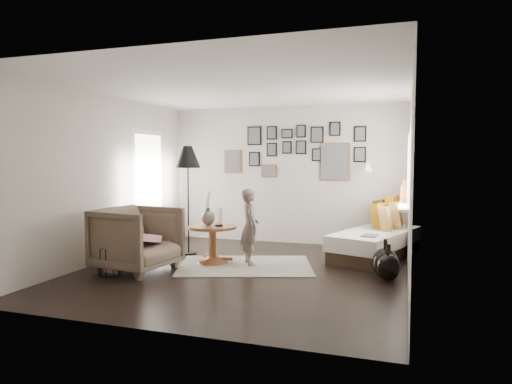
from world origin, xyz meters
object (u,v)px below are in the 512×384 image
(demijohn_large, at_px, (385,263))
(demijohn_small, at_px, (388,267))
(child, at_px, (250,227))
(magazine_basket, at_px, (110,261))
(daybed, at_px, (376,238))
(floor_lamp, at_px, (188,161))
(pedestal_table, at_px, (213,246))
(vase, at_px, (208,215))
(armchair, at_px, (137,239))

(demijohn_large, bearing_deg, demijohn_small, -71.37)
(child, bearing_deg, magazine_basket, 91.85)
(daybed, xyz_separation_m, floor_lamp, (-3.01, -0.75, 1.26))
(demijohn_small, xyz_separation_m, child, (-2.03, 0.31, 0.39))
(pedestal_table, relative_size, vase, 1.40)
(pedestal_table, height_order, demijohn_large, pedestal_table)
(floor_lamp, bearing_deg, daybed, 14.07)
(pedestal_table, height_order, magazine_basket, pedestal_table)
(daybed, relative_size, demijohn_large, 4.00)
(vase, relative_size, floor_lamp, 0.29)
(vase, relative_size, armchair, 0.52)
(vase, relative_size, child, 0.46)
(magazine_basket, bearing_deg, daybed, 34.29)
(child, bearing_deg, armchair, 88.53)
(daybed, bearing_deg, pedestal_table, -132.94)
(floor_lamp, xyz_separation_m, magazine_basket, (-0.41, -1.58, -1.38))
(magazine_basket, height_order, child, child)
(armchair, bearing_deg, demijohn_large, -69.75)
(vase, distance_m, armchair, 1.13)
(daybed, relative_size, armchair, 2.10)
(demijohn_large, bearing_deg, child, 174.57)
(magazine_basket, distance_m, demijohn_small, 3.77)
(floor_lamp, bearing_deg, armchair, -97.29)
(magazine_basket, distance_m, demijohn_large, 3.76)
(daybed, distance_m, armchair, 3.77)
(child, bearing_deg, floor_lamp, 37.99)
(daybed, relative_size, magazine_basket, 5.56)
(pedestal_table, bearing_deg, armchair, -135.71)
(armchair, distance_m, demijohn_large, 3.46)
(magazine_basket, bearing_deg, floor_lamp, 75.38)
(armchair, height_order, child, child)
(pedestal_table, xyz_separation_m, daybed, (2.36, 1.24, 0.04))
(pedestal_table, height_order, child, child)
(armchair, distance_m, child, 1.65)
(magazine_basket, bearing_deg, child, 35.58)
(floor_lamp, height_order, child, floor_lamp)
(demijohn_small, bearing_deg, demijohn_large, 108.63)
(pedestal_table, xyz_separation_m, floor_lamp, (-0.65, 0.49, 1.30))
(magazine_basket, relative_size, demijohn_large, 0.72)
(daybed, height_order, armchair, daybed)
(daybed, relative_size, child, 1.84)
(demijohn_large, bearing_deg, floor_lamp, 169.52)
(daybed, height_order, demijohn_large, daybed)
(vase, height_order, demijohn_small, vase)
(armchair, bearing_deg, floor_lamp, 1.43)
(magazine_basket, xyz_separation_m, child, (1.64, 1.17, 0.39))
(vase, relative_size, daybed, 0.25)
(armchair, bearing_deg, daybed, -48.56)
(daybed, height_order, magazine_basket, daybed)
(armchair, relative_size, child, 0.87)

